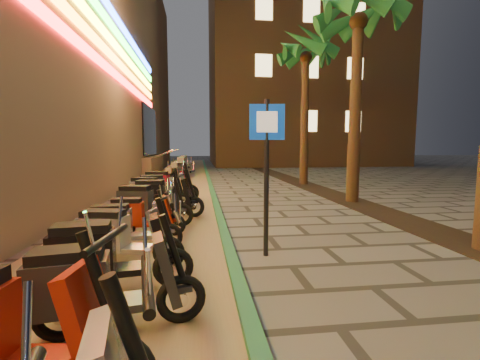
{
  "coord_description": "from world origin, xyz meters",
  "views": [
    {
      "loc": [
        -1.38,
        -2.9,
        1.82
      ],
      "look_at": [
        -0.64,
        2.96,
        1.2
      ],
      "focal_mm": 24.0,
      "sensor_mm": 36.0,
      "label": 1
    }
  ],
  "objects": [
    {
      "name": "scooter_12",
      "position": [
        -2.55,
        6.97,
        0.55
      ],
      "size": [
        1.79,
        0.66,
        1.26
      ],
      "rotation": [
        0.0,
        0.0,
        0.1
      ],
      "color": "black",
      "rests_on": "ground"
    },
    {
      "name": "scooter_7",
      "position": [
        -2.66,
        2.69,
        0.47
      ],
      "size": [
        1.54,
        0.54,
        1.09
      ],
      "rotation": [
        0.0,
        0.0,
        0.03
      ],
      "color": "black",
      "rests_on": "ground"
    },
    {
      "name": "planting_strip",
      "position": [
        3.6,
        5.0,
        0.01
      ],
      "size": [
        1.2,
        40.0,
        0.02
      ],
      "primitive_type": "cube",
      "color": "black",
      "rests_on": "ground"
    },
    {
      "name": "scooter_13",
      "position": [
        -2.53,
        7.99,
        0.56
      ],
      "size": [
        1.82,
        0.82,
        1.28
      ],
      "rotation": [
        0.0,
        0.0,
        -0.2
      ],
      "color": "black",
      "rests_on": "ground"
    },
    {
      "name": "scooter_9",
      "position": [
        -2.6,
        4.56,
        0.52
      ],
      "size": [
        1.72,
        0.76,
        1.21
      ],
      "rotation": [
        0.0,
        0.0,
        -0.19
      ],
      "color": "black",
      "rests_on": "ground"
    },
    {
      "name": "scooter_6",
      "position": [
        -2.59,
        2.0,
        0.49
      ],
      "size": [
        1.6,
        0.76,
        1.13
      ],
      "rotation": [
        0.0,
        0.0,
        -0.24
      ],
      "color": "black",
      "rests_on": "ground"
    },
    {
      "name": "scooter_8",
      "position": [
        -2.61,
        3.62,
        0.45
      ],
      "size": [
        1.46,
        0.51,
        1.04
      ],
      "rotation": [
        0.0,
        0.0,
        -0.01
      ],
      "color": "black",
      "rests_on": "ground"
    },
    {
      "name": "palm_c",
      "position": [
        3.6,
        7.0,
        5.73
      ],
      "size": [
        2.97,
        3.02,
        6.91
      ],
      "color": "#472D19",
      "rests_on": "ground"
    },
    {
      "name": "ground",
      "position": [
        0.0,
        0.0,
        0.0
      ],
      "size": [
        120.0,
        120.0,
        0.0
      ],
      "primitive_type": "plane",
      "color": "#474442",
      "rests_on": "ground"
    },
    {
      "name": "parking_strip",
      "position": [
        -2.6,
        10.0,
        0.01
      ],
      "size": [
        3.4,
        60.0,
        0.01
      ],
      "primitive_type": "cube",
      "color": "#8C7251",
      "rests_on": "ground"
    },
    {
      "name": "palm_d",
      "position": [
        3.6,
        12.0,
        5.94
      ],
      "size": [
        2.97,
        3.02,
        7.16
      ],
      "color": "#472D19",
      "rests_on": "ground"
    },
    {
      "name": "scooter_11",
      "position": [
        -2.68,
        6.28,
        0.54
      ],
      "size": [
        1.74,
        0.92,
        1.24
      ],
      "rotation": [
        0.0,
        0.0,
        -0.3
      ],
      "color": "black",
      "rests_on": "ground"
    },
    {
      "name": "apartment_block",
      "position": [
        9.0,
        32.0,
        12.5
      ],
      "size": [
        18.0,
        16.06,
        25.0
      ],
      "color": "brown",
      "rests_on": "ground"
    },
    {
      "name": "scooter_5",
      "position": [
        -2.53,
        1.05,
        0.52
      ],
      "size": [
        1.69,
        0.7,
        1.19
      ],
      "rotation": [
        0.0,
        0.0,
        0.15
      ],
      "color": "black",
      "rests_on": "ground"
    },
    {
      "name": "scooter_4",
      "position": [
        -2.36,
        0.17,
        0.5
      ],
      "size": [
        1.65,
        0.7,
        1.16
      ],
      "rotation": [
        0.0,
        0.0,
        0.17
      ],
      "color": "black",
      "rests_on": "ground"
    },
    {
      "name": "scooter_10",
      "position": [
        -2.38,
        5.43,
        0.54
      ],
      "size": [
        1.78,
        0.71,
        1.25
      ],
      "rotation": [
        0.0,
        0.0,
        -0.14
      ],
      "color": "black",
      "rests_on": "ground"
    },
    {
      "name": "green_curb",
      "position": [
        -0.9,
        10.0,
        0.05
      ],
      "size": [
        0.18,
        60.0,
        0.1
      ],
      "primitive_type": "cube",
      "color": "#25643F",
      "rests_on": "ground"
    },
    {
      "name": "pedestrian_sign",
      "position": [
        -0.3,
        2.2,
        1.66
      ],
      "size": [
        0.56,
        0.12,
        2.57
      ],
      "rotation": [
        0.0,
        0.0,
        -0.13
      ],
      "color": "black",
      "rests_on": "ground"
    }
  ]
}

